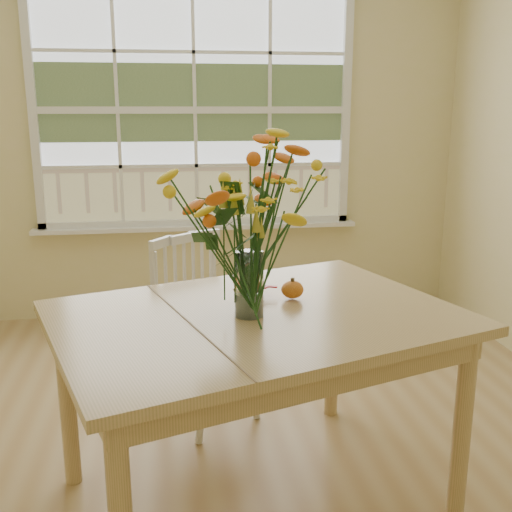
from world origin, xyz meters
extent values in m
cube|color=tan|center=(0.00, 0.00, -0.01)|extent=(4.00, 4.50, 0.01)
cube|color=beige|center=(0.00, 2.25, 1.35)|extent=(4.00, 0.02, 2.70)
cube|color=silver|center=(0.00, 2.23, 1.55)|extent=(2.20, 0.00, 1.60)
cube|color=white|center=(0.00, 2.18, 0.69)|extent=(2.42, 0.12, 0.03)
cube|color=tan|center=(0.11, -0.12, 0.79)|extent=(1.76, 1.49, 0.04)
cube|color=tan|center=(0.11, -0.12, 0.72)|extent=(1.61, 1.34, 0.10)
cylinder|color=tan|center=(-0.66, 0.10, 0.38)|extent=(0.07, 0.07, 0.77)
cylinder|color=tan|center=(0.87, -0.33, 0.38)|extent=(0.07, 0.07, 0.77)
cylinder|color=tan|center=(0.60, 0.52, 0.38)|extent=(0.07, 0.07, 0.77)
cube|color=white|center=(-0.05, 0.57, 0.44)|extent=(0.59, 0.59, 0.05)
cube|color=white|center=(-0.15, 0.70, 0.68)|extent=(0.37, 0.29, 0.49)
cylinder|color=white|center=(-0.09, 0.34, 0.21)|extent=(0.04, 0.04, 0.42)
cylinder|color=white|center=(-0.27, 0.59, 0.21)|extent=(0.04, 0.04, 0.42)
cylinder|color=white|center=(0.18, 0.54, 0.21)|extent=(0.04, 0.04, 0.42)
cylinder|color=white|center=(-0.01, 0.79, 0.21)|extent=(0.04, 0.04, 0.42)
cylinder|color=white|center=(0.07, -0.14, 0.93)|extent=(0.11, 0.11, 0.25)
ellipsoid|color=#C04A16|center=(0.28, 0.03, 0.84)|extent=(0.09, 0.09, 0.07)
cylinder|color=#CCB78C|center=(0.09, 0.01, 0.81)|extent=(0.06, 0.06, 0.01)
ellipsoid|color=brown|center=(0.09, 0.01, 0.85)|extent=(0.09, 0.07, 0.06)
ellipsoid|color=#38160F|center=(0.13, 0.11, 0.84)|extent=(0.09, 0.09, 0.08)
camera|label=1|loc=(-0.21, -2.27, 1.57)|focal=42.00mm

